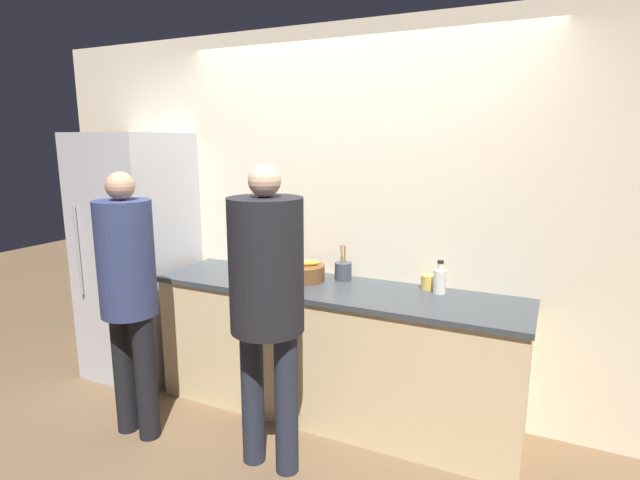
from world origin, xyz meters
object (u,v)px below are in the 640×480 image
Objects in this scene: bottle_green at (294,277)px; potted_plant at (275,251)px; person_left at (128,285)px; bottle_clear at (440,280)px; fruit_bowl at (304,273)px; refrigerator at (138,256)px; person_center at (267,289)px; cup_yellow at (427,282)px; utensil_crock at (343,271)px; bottle_red at (256,266)px.

bottle_green is 0.58m from potted_plant.
bottle_clear is at bearing 28.74° from person_left.
fruit_bowl is 1.11× the size of potted_plant.
bottle_clear is (0.90, 0.11, 0.03)m from fruit_bowl.
refrigerator is 1.14× the size of person_left.
person_center reaches higher than person_left.
person_center is at bearing -131.79° from bottle_clear.
potted_plant is (-1.15, 0.03, 0.09)m from cup_yellow.
person_center is at bearing -78.21° from fruit_bowl.
person_left reaches higher than utensil_crock.
bottle_red is 0.96× the size of potted_plant.
bottle_green is at bearing 101.39° from person_center.
bottle_red is (-0.54, -0.24, 0.03)m from utensil_crock.
bottle_red is at bearing -166.11° from cup_yellow.
person_left reaches higher than bottle_green.
fruit_bowl is at bearing 20.30° from bottle_red.
refrigerator is 1.42m from fruit_bowl.
person_left is at bearing -137.14° from utensil_crock.
utensil_crock is 0.59m from potted_plant.
utensil_crock is 0.95× the size of potted_plant.
person_center is at bearing 5.10° from person_left.
refrigerator is 1.66m from utensil_crock.
fruit_bowl is 0.33m from bottle_red.
cup_yellow is (0.57, 0.03, -0.02)m from utensil_crock.
refrigerator is 7.39× the size of potted_plant.
refrigerator is at bearing -164.93° from potted_plant.
fruit_bowl is 0.91m from bottle_clear.
person_center is 0.87m from utensil_crock.
refrigerator is 2.32m from bottle_clear.
person_center is 0.77m from bottle_red.
fruit_bowl is at bearing -173.15° from bottle_clear.
bottle_green is (-0.18, -0.36, 0.02)m from utensil_crock.
utensil_crock is 0.57m from cup_yellow.
bottle_red is at bearing -83.53° from potted_plant.
refrigerator is at bearing -174.97° from bottle_clear.
bottle_clear is 0.83× the size of potted_plant.
potted_plant reaches higher than cup_yellow.
bottle_red is 0.31m from potted_plant.
refrigerator is 8.56× the size of bottle_green.
refrigerator is at bearing -173.39° from cup_yellow.
person_center reaches higher than fruit_bowl.
potted_plant reaches higher than fruit_bowl.
refrigerator is 1.10× the size of person_center.
bottle_clear is at bearing -3.90° from potted_plant.
bottle_clear is (0.75, 0.84, -0.08)m from person_center.
bottle_clear is at bearing 48.21° from person_center.
bottle_red is (1.10, -0.02, 0.05)m from refrigerator.
refrigerator reaches higher than utensil_crock.
bottle_red is (-0.46, 0.61, -0.07)m from person_center.
person_left is 1.12m from fruit_bowl.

